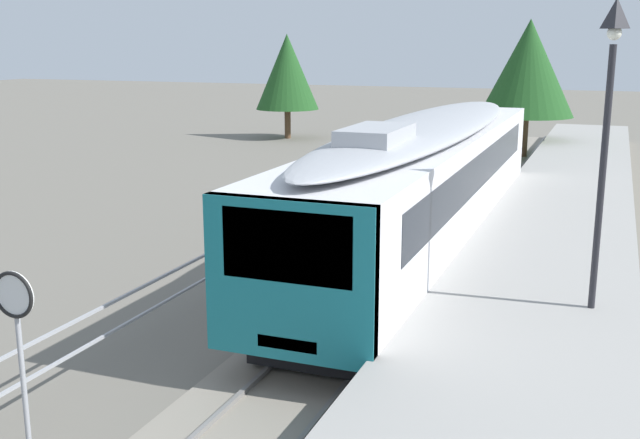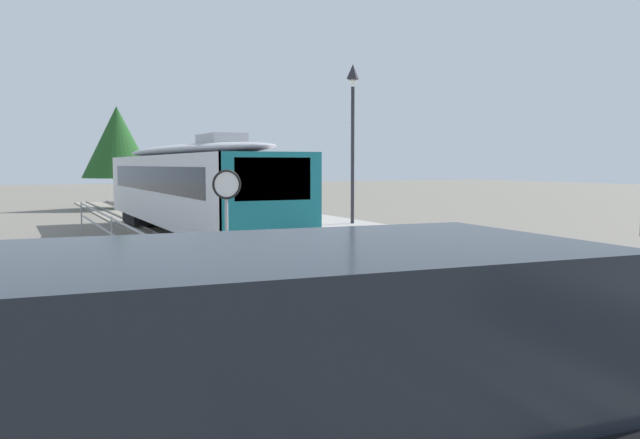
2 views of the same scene
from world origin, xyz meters
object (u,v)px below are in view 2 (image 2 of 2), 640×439
at_px(speed_limit_sign, 227,203).
at_px(parked_hatchback_blue, 78,326).
at_px(brick_utility_cabinet, 542,438).
at_px(commuter_train, 187,184).
at_px(platform_lamp_mid_platform, 353,113).

relative_size(speed_limit_sign, parked_hatchback_blue, 0.70).
bearing_deg(brick_utility_cabinet, speed_limit_sign, 89.87).
bearing_deg(brick_utility_cabinet, commuter_train, 83.76).
height_order(commuter_train, brick_utility_cabinet, commuter_train).
bearing_deg(brick_utility_cabinet, platform_lamp_mid_platform, 67.08).
height_order(platform_lamp_mid_platform, brick_utility_cabinet, platform_lamp_mid_platform).
relative_size(speed_limit_sign, brick_utility_cabinet, 2.32).
xyz_separation_m(commuter_train, platform_lamp_mid_platform, (4.34, -5.30, 2.48)).
bearing_deg(parked_hatchback_blue, commuter_train, 70.92).
height_order(commuter_train, parked_hatchback_blue, commuter_train).
distance_m(platform_lamp_mid_platform, speed_limit_sign, 9.84).
xyz_separation_m(speed_limit_sign, brick_utility_cabinet, (-0.02, -8.83, -1.55)).
bearing_deg(speed_limit_sign, brick_utility_cabinet, -90.13).
xyz_separation_m(platform_lamp_mid_platform, brick_utility_cabinet, (-6.63, -15.68, -4.05)).
relative_size(platform_lamp_mid_platform, speed_limit_sign, 1.91).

